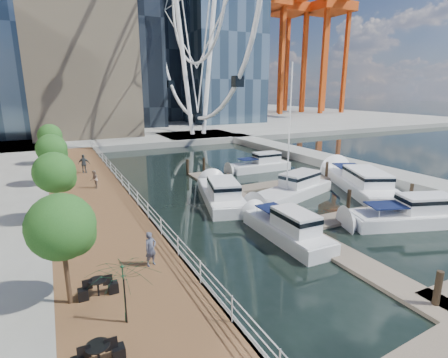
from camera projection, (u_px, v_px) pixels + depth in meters
name	position (u px, v px, depth m)	size (l,w,h in m)	color
ground	(350.00, 302.00, 15.88)	(520.00, 520.00, 0.00)	black
boardwalk	(98.00, 218.00, 24.85)	(6.00, 60.00, 1.00)	brown
seawall	(140.00, 211.00, 26.15)	(0.25, 60.00, 1.00)	#595954
land_far	(91.00, 120.00, 104.08)	(200.00, 114.00, 1.00)	gray
breakwater	(347.00, 166.00, 41.73)	(4.00, 60.00, 1.00)	gray
pier	(198.00, 137.00, 66.84)	(14.00, 12.00, 1.00)	gray
railing	(138.00, 199.00, 25.85)	(0.10, 60.00, 1.05)	white
floating_docks	(329.00, 204.00, 27.84)	(16.00, 34.00, 2.60)	#6D6051
port_cranes	(291.00, 58.00, 122.99)	(40.00, 52.00, 38.00)	#D84C14
street_trees	(54.00, 173.00, 21.99)	(2.60, 42.60, 4.60)	#3F2B1C
yacht_foreground	(410.00, 224.00, 24.97)	(2.60, 9.72, 2.15)	silver
pedestrian_near	(151.00, 249.00, 16.96)	(0.63, 0.41, 1.73)	#474B5F
pedestrian_mid	(94.00, 179.00, 30.19)	(0.78, 0.61, 1.61)	#83695A
pedestrian_far	(84.00, 164.00, 35.78)	(1.13, 0.47, 1.93)	#373F45
moored_yachts	(311.00, 203.00, 29.63)	(21.02, 36.16, 11.50)	silver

